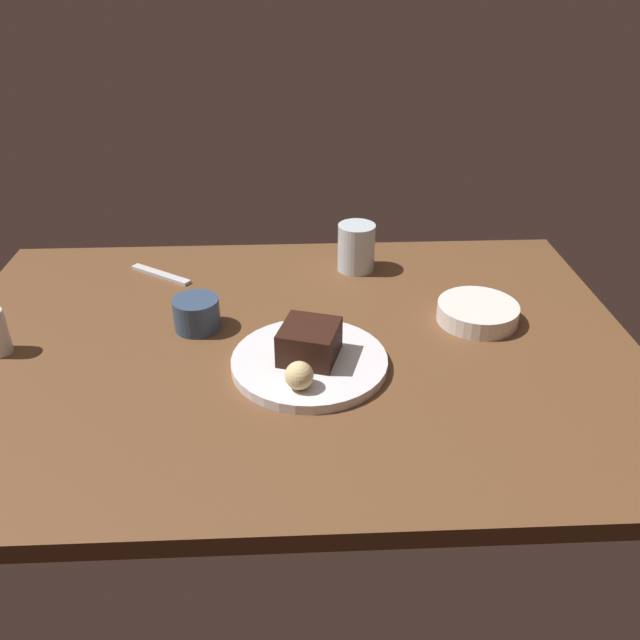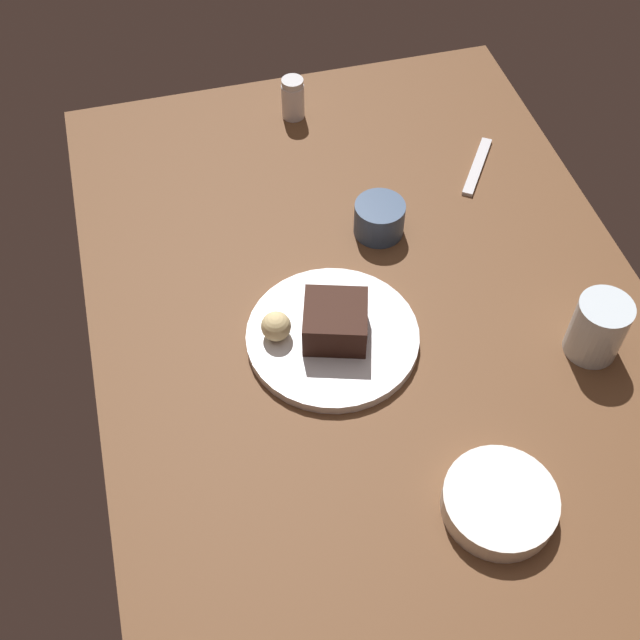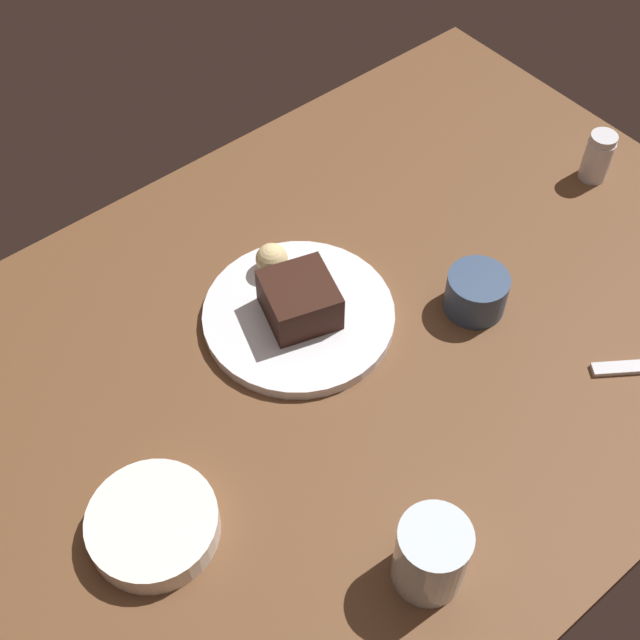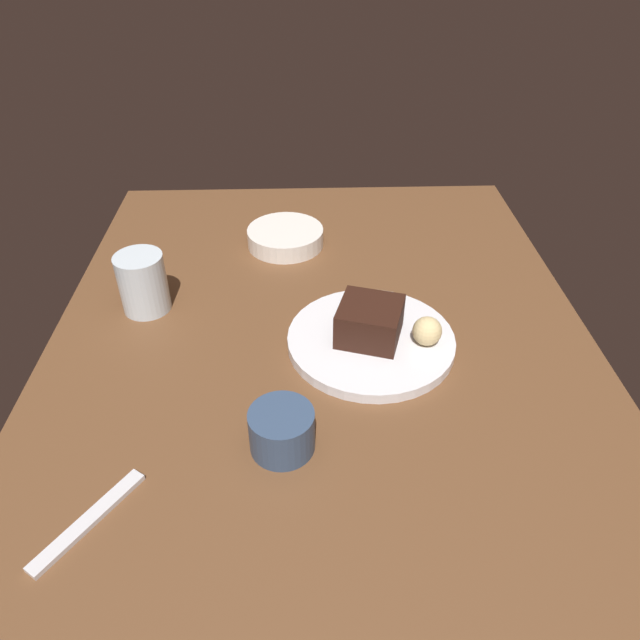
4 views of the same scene
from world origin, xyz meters
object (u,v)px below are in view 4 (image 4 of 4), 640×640
dessert_plate (371,341)px  side_bowl (285,237)px  chocolate_cake_slice (370,321)px  dessert_spoon (89,520)px  water_glass (143,283)px  bread_roll (427,331)px  coffee_cup (282,431)px

dessert_plate → side_bowl: size_ratio=1.74×
dessert_plate → chocolate_cake_slice: 3.66cm
dessert_spoon → water_glass: bearing=-143.1°
bread_roll → chocolate_cake_slice: bearing=77.8°
bread_roll → water_glass: water_glass is taller
water_glass → dessert_plate: bearing=-106.9°
chocolate_cake_slice → water_glass: 37.10cm
bread_roll → side_bowl: 38.97cm
dessert_plate → bread_roll: 8.68cm
water_glass → dessert_spoon: (-40.49, -1.56, -4.57)cm
water_glass → side_bowl: bearing=-48.4°
coffee_cup → dessert_plate: bearing=-33.8°
side_bowl → dessert_spoon: (-60.46, 20.96, -1.33)cm
water_glass → coffee_cup: 38.01cm
bread_roll → dessert_spoon: bearing=123.4°
water_glass → coffee_cup: size_ratio=1.21×
coffee_cup → dessert_spoon: 23.64cm
side_bowl → coffee_cup: (-50.33, -0.25, 1.19)cm
dessert_plate → side_bowl: 33.60cm
side_bowl → coffee_cup: coffee_cup is taller
bread_roll → water_glass: bearing=73.9°
bread_roll → side_bowl: bearing=33.1°
water_glass → dessert_spoon: 40.78cm
chocolate_cake_slice → dessert_spoon: chocolate_cake_slice is taller
dessert_plate → bread_roll: size_ratio=5.81×
dessert_plate → coffee_cup: 23.55cm
bread_roll → dessert_spoon: 50.71cm
side_bowl → water_glass: bearing=131.6°
dessert_plate → bread_roll: bearing=-102.4°
chocolate_cake_slice → water_glass: bearing=73.0°
dessert_plate → chocolate_cake_slice: (0.04, 0.34, 3.65)cm
dessert_plate → water_glass: water_glass is taller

